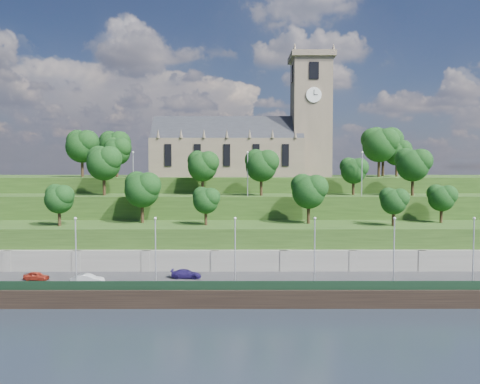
{
  "coord_description": "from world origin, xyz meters",
  "views": [
    {
      "loc": [
        -1.5,
        -55.7,
        17.13
      ],
      "look_at": [
        -1.32,
        30.0,
        12.48
      ],
      "focal_mm": 35.0,
      "sensor_mm": 36.0,
      "label": 1
    }
  ],
  "objects_px": {
    "church": "(250,142)",
    "car_left": "(36,276)",
    "car_middle": "(88,279)",
    "car_right": "(186,274)"
  },
  "relations": [
    {
      "from": "car_left",
      "to": "car_right",
      "type": "distance_m",
      "value": 19.88
    },
    {
      "from": "church",
      "to": "car_left",
      "type": "relative_size",
      "value": 11.59
    },
    {
      "from": "car_left",
      "to": "car_middle",
      "type": "height_order",
      "value": "car_middle"
    },
    {
      "from": "church",
      "to": "car_right",
      "type": "distance_m",
      "value": 44.76
    },
    {
      "from": "church",
      "to": "car_middle",
      "type": "relative_size",
      "value": 9.41
    },
    {
      "from": "church",
      "to": "car_left",
      "type": "bearing_deg",
      "value": -126.23
    },
    {
      "from": "car_left",
      "to": "car_right",
      "type": "bearing_deg",
      "value": -78.23
    },
    {
      "from": "church",
      "to": "car_right",
      "type": "bearing_deg",
      "value": -103.69
    },
    {
      "from": "car_left",
      "to": "church",
      "type": "bearing_deg",
      "value": -27.61
    },
    {
      "from": "car_left",
      "to": "car_middle",
      "type": "xyz_separation_m",
      "value": [
        7.61,
        -2.41,
        0.11
      ]
    }
  ]
}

